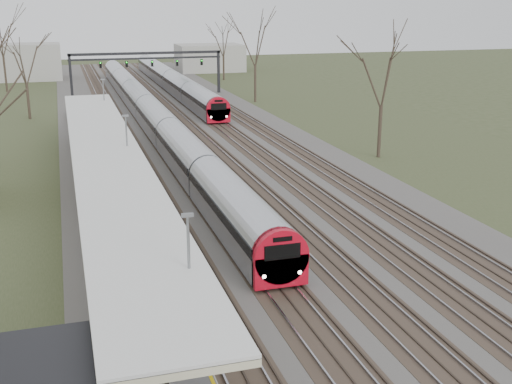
% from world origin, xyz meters
% --- Properties ---
extents(track_bed, '(24.00, 160.00, 0.22)m').
position_xyz_m(track_bed, '(0.26, 55.00, 0.06)').
color(track_bed, '#474442').
rests_on(track_bed, ground).
extents(platform, '(3.50, 69.00, 1.00)m').
position_xyz_m(platform, '(-9.05, 37.50, 0.50)').
color(platform, '#9E9B93').
rests_on(platform, ground).
extents(canopy, '(4.10, 50.00, 3.11)m').
position_xyz_m(canopy, '(-9.05, 32.99, 3.93)').
color(canopy, slate).
rests_on(canopy, platform).
extents(signal_gantry, '(21.00, 0.59, 6.08)m').
position_xyz_m(signal_gantry, '(0.29, 84.99, 4.91)').
color(signal_gantry, black).
rests_on(signal_gantry, ground).
extents(tree_east_far, '(5.00, 5.00, 10.30)m').
position_xyz_m(tree_east_far, '(14.00, 42.00, 7.29)').
color(tree_east_far, '#2D231C').
rests_on(tree_east_far, ground).
extents(train_near, '(2.62, 90.21, 3.05)m').
position_xyz_m(train_near, '(-2.50, 64.22, 1.48)').
color(train_near, '#A5A7AF').
rests_on(train_near, ground).
extents(train_far, '(2.62, 60.21, 3.05)m').
position_xyz_m(train_far, '(4.50, 90.14, 1.48)').
color(train_far, '#A5A7AF').
rests_on(train_far, ground).
extents(passenger, '(0.55, 0.74, 1.86)m').
position_xyz_m(passenger, '(-8.60, 17.31, 1.93)').
color(passenger, navy).
rests_on(passenger, platform).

